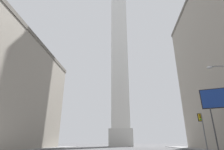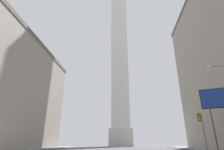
# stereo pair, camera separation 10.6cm
# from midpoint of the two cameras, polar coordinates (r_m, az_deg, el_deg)

# --- Properties ---
(obelisk) EXTENTS (8.14, 8.14, 80.04)m
(obelisk) POSITION_cam_midpoint_polar(r_m,az_deg,el_deg) (74.59, 2.55, 8.83)
(obelisk) COLOR silver
(obelisk) RESTS_ON ground_plane
(traffic_light_mid_right) EXTENTS (0.77, 0.51, 6.01)m
(traffic_light_mid_right) POSITION_cam_midpoint_polar(r_m,az_deg,el_deg) (33.31, 27.42, -14.46)
(traffic_light_mid_right) COLOR slate
(traffic_light_mid_right) RESTS_ON ground_plane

